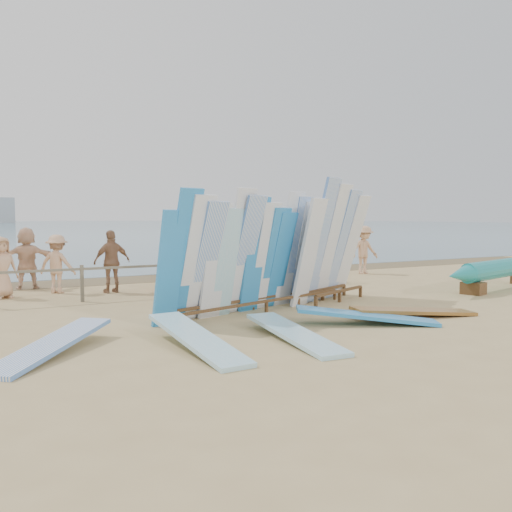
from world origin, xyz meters
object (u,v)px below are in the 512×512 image
beachgoer_3 (57,264)px  beach_chair_left (188,281)px  beachgoer_10 (301,252)px  beachgoer_5 (175,252)px  beach_chair_right (173,283)px  main_surfboard_rack (260,257)px  beachgoer_extra_0 (364,250)px  vendor_table (315,281)px  flat_board_d (367,325)px  beachgoer_0 (2,267)px  flat_board_a (197,350)px  stroller (222,273)px  side_surfboard_rack (331,247)px  flat_board_b (294,340)px  beachgoer_6 (207,253)px  beachgoer_7 (247,250)px  beachgoer_4 (112,262)px  beachgoer_8 (281,255)px  flat_board_c (414,317)px  beachgoer_9 (288,250)px  flat_board_e (52,355)px  beachgoer_11 (27,258)px  outrigger_canoe (500,270)px

beachgoer_3 → beach_chair_left: bearing=-160.2°
beachgoer_10 → beachgoer_5: 4.48m
beach_chair_left → beach_chair_right: bearing=-177.2°
main_surfboard_rack → beachgoer_extra_0: size_ratio=3.06×
vendor_table → beachgoer_extra_0: beachgoer_extra_0 is taller
flat_board_d → beach_chair_left: 6.37m
vendor_table → beachgoer_0: 7.98m
flat_board_a → stroller: 7.33m
side_surfboard_rack → beachgoer_extra_0: 6.72m
flat_board_b → flat_board_a: bearing=178.3°
beach_chair_right → beachgoer_3: (-2.86, 1.14, 0.55)m
beachgoer_6 → beachgoer_5: bearing=150.8°
vendor_table → beachgoer_0: beachgoer_0 is taller
main_surfboard_rack → beachgoer_7: 7.39m
flat_board_b → beachgoer_4: bearing=104.2°
flat_board_d → beach_chair_left: bearing=40.6°
main_surfboard_rack → beach_chair_left: 4.05m
main_surfboard_rack → beachgoer_10: bearing=30.7°
flat_board_b → flat_board_a: (-1.69, 0.17, 0.00)m
flat_board_a → flat_board_d: flat_board_a is taller
beachgoer_8 → beachgoer_4: size_ratio=1.07×
stroller → vendor_table: bearing=-73.8°
beachgoer_6 → flat_board_c: bearing=-32.9°
beach_chair_left → beach_chair_right: beach_chair_left is taller
beachgoer_9 → beachgoer_5: 4.05m
flat_board_e → flat_board_c: bearing=37.3°
stroller → beachgoer_extra_0: bearing=-1.8°
flat_board_e → beachgoer_11: 8.23m
beachgoer_11 → beachgoer_4: bearing=140.8°
side_surfboard_rack → beachgoer_10: bearing=43.6°
flat_board_a → beach_chair_left: size_ratio=3.20×
stroller → beachgoer_11: bearing=141.7°
flat_board_a → beachgoer_6: 9.03m
beach_chair_right → beachgoer_6: bearing=4.3°
flat_board_a → beachgoer_extra_0: size_ratio=1.56×
beachgoer_8 → beachgoer_9: bearing=-134.1°
main_surfboard_rack → flat_board_d: 2.82m
side_surfboard_rack → beach_chair_right: 4.66m
beachgoer_6 → beachgoer_7: 2.26m
flat_board_c → beachgoer_11: size_ratio=1.53×
beachgoer_3 → beachgoer_0: size_ratio=1.01×
side_surfboard_rack → beachgoer_0: side_surfboard_rack is taller
flat_board_a → flat_board_c: size_ratio=1.00×
beachgoer_9 → beachgoer_3: (-8.11, -1.25, -0.07)m
beachgoer_7 → beachgoer_6: bearing=-23.5°
side_surfboard_rack → flat_board_d: size_ratio=1.10×
outrigger_canoe → beachgoer_extra_0: beachgoer_extra_0 is taller
flat_board_c → beachgoer_11: 10.79m
beachgoer_7 → beach_chair_right: bearing=-15.9°
outrigger_canoe → beachgoer_7: beachgoer_7 is taller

